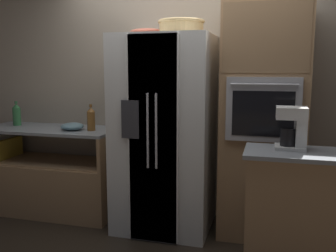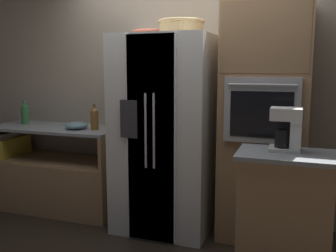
{
  "view_description": "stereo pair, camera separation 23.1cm",
  "coord_description": "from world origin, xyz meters",
  "px_view_note": "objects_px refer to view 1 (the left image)",
  "views": [
    {
      "loc": [
        0.84,
        -3.35,
        1.56
      ],
      "look_at": [
        -0.06,
        -0.03,
        1.02
      ],
      "focal_mm": 40.0,
      "sensor_mm": 36.0,
      "label": 1
    },
    {
      "loc": [
        1.06,
        -3.28,
        1.56
      ],
      "look_at": [
        -0.06,
        -0.03,
        1.02
      ],
      "focal_mm": 40.0,
      "sensor_mm": 36.0,
      "label": 2
    }
  ],
  "objects_px": {
    "wall_oven": "(263,122)",
    "coffee_maker": "(294,126)",
    "bottle_tall": "(17,114)",
    "fruit_bowl": "(147,32)",
    "bottle_short": "(91,119)",
    "wicker_basket": "(181,26)",
    "refrigerator": "(165,134)",
    "mixing_bowl": "(72,126)"
  },
  "relations": [
    {
      "from": "coffee_maker",
      "to": "fruit_bowl",
      "type": "bearing_deg",
      "value": 154.19
    },
    {
      "from": "wall_oven",
      "to": "mixing_bowl",
      "type": "relative_size",
      "value": 8.86
    },
    {
      "from": "mixing_bowl",
      "to": "coffee_maker",
      "type": "bearing_deg",
      "value": -17.04
    },
    {
      "from": "fruit_bowl",
      "to": "bottle_short",
      "type": "relative_size",
      "value": 1.18
    },
    {
      "from": "bottle_short",
      "to": "fruit_bowl",
      "type": "bearing_deg",
      "value": -4.07
    },
    {
      "from": "wall_oven",
      "to": "mixing_bowl",
      "type": "xyz_separation_m",
      "value": [
        -1.9,
        -0.07,
        -0.11
      ]
    },
    {
      "from": "wall_oven",
      "to": "fruit_bowl",
      "type": "bearing_deg",
      "value": -174.99
    },
    {
      "from": "mixing_bowl",
      "to": "wicker_basket",
      "type": "bearing_deg",
      "value": -2.83
    },
    {
      "from": "bottle_tall",
      "to": "mixing_bowl",
      "type": "bearing_deg",
      "value": -9.26
    },
    {
      "from": "refrigerator",
      "to": "wall_oven",
      "type": "relative_size",
      "value": 0.88
    },
    {
      "from": "coffee_maker",
      "to": "bottle_short",
      "type": "bearing_deg",
      "value": 160.71
    },
    {
      "from": "fruit_bowl",
      "to": "bottle_tall",
      "type": "relative_size",
      "value": 1.18
    },
    {
      "from": "wall_oven",
      "to": "wicker_basket",
      "type": "height_order",
      "value": "wall_oven"
    },
    {
      "from": "refrigerator",
      "to": "coffee_maker",
      "type": "xyz_separation_m",
      "value": [
        1.14,
        -0.64,
        0.22
      ]
    },
    {
      "from": "refrigerator",
      "to": "bottle_tall",
      "type": "xyz_separation_m",
      "value": [
        -1.75,
        0.14,
        0.12
      ]
    },
    {
      "from": "mixing_bowl",
      "to": "refrigerator",
      "type": "bearing_deg",
      "value": -0.94
    },
    {
      "from": "refrigerator",
      "to": "mixing_bowl",
      "type": "height_order",
      "value": "refrigerator"
    },
    {
      "from": "coffee_maker",
      "to": "wicker_basket",
      "type": "bearing_deg",
      "value": 148.39
    },
    {
      "from": "wall_oven",
      "to": "wicker_basket",
      "type": "bearing_deg",
      "value": -170.16
    },
    {
      "from": "fruit_bowl",
      "to": "bottle_short",
      "type": "xyz_separation_m",
      "value": [
        -0.62,
        0.04,
        -0.84
      ]
    },
    {
      "from": "wicker_basket",
      "to": "coffee_maker",
      "type": "xyz_separation_m",
      "value": [
        0.97,
        -0.6,
        -0.78
      ]
    },
    {
      "from": "wall_oven",
      "to": "mixing_bowl",
      "type": "bearing_deg",
      "value": -177.87
    },
    {
      "from": "bottle_tall",
      "to": "wall_oven",
      "type": "bearing_deg",
      "value": -1.12
    },
    {
      "from": "wicker_basket",
      "to": "mixing_bowl",
      "type": "height_order",
      "value": "wicker_basket"
    },
    {
      "from": "wall_oven",
      "to": "bottle_tall",
      "type": "bearing_deg",
      "value": 178.88
    },
    {
      "from": "refrigerator",
      "to": "coffee_maker",
      "type": "relative_size",
      "value": 6.13
    },
    {
      "from": "fruit_bowl",
      "to": "bottle_short",
      "type": "height_order",
      "value": "fruit_bowl"
    },
    {
      "from": "bottle_tall",
      "to": "coffee_maker",
      "type": "relative_size",
      "value": 0.89
    },
    {
      "from": "wicker_basket",
      "to": "fruit_bowl",
      "type": "relative_size",
      "value": 1.32
    },
    {
      "from": "wall_oven",
      "to": "wicker_basket",
      "type": "relative_size",
      "value": 5.05
    },
    {
      "from": "wall_oven",
      "to": "coffee_maker",
      "type": "xyz_separation_m",
      "value": [
        0.23,
        -0.72,
        0.08
      ]
    },
    {
      "from": "wall_oven",
      "to": "fruit_bowl",
      "type": "height_order",
      "value": "wall_oven"
    },
    {
      "from": "fruit_bowl",
      "to": "coffee_maker",
      "type": "bearing_deg",
      "value": -25.81
    },
    {
      "from": "coffee_maker",
      "to": "bottle_tall",
      "type": "bearing_deg",
      "value": 164.94
    },
    {
      "from": "wall_oven",
      "to": "bottle_tall",
      "type": "distance_m",
      "value": 2.66
    },
    {
      "from": "mixing_bowl",
      "to": "coffee_maker",
      "type": "distance_m",
      "value": 2.24
    },
    {
      "from": "bottle_short",
      "to": "coffee_maker",
      "type": "height_order",
      "value": "coffee_maker"
    },
    {
      "from": "mixing_bowl",
      "to": "coffee_maker",
      "type": "relative_size",
      "value": 0.79
    },
    {
      "from": "mixing_bowl",
      "to": "fruit_bowl",
      "type": "bearing_deg",
      "value": -1.62
    },
    {
      "from": "bottle_tall",
      "to": "coffee_maker",
      "type": "distance_m",
      "value": 2.99
    },
    {
      "from": "bottle_short",
      "to": "mixing_bowl",
      "type": "xyz_separation_m",
      "value": [
        -0.2,
        -0.02,
        -0.08
      ]
    },
    {
      "from": "refrigerator",
      "to": "wicker_basket",
      "type": "xyz_separation_m",
      "value": [
        0.17,
        -0.04,
        1.0
      ]
    }
  ]
}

